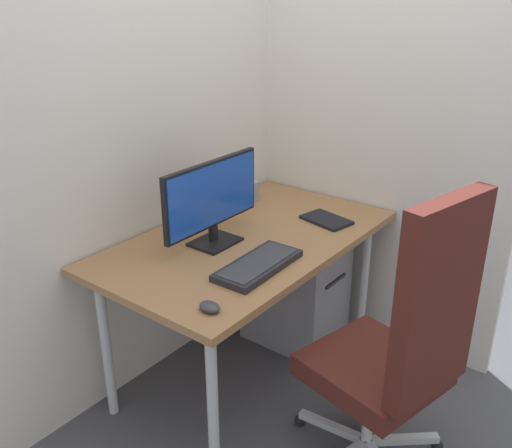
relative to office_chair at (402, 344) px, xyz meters
The scene contains 11 objects.
ground_plane 1.04m from the office_chair, 79.51° to the left, with size 8.00×8.00×0.00m, color #4C4C51.
wall_back 1.50m from the office_chair, 83.08° to the left, with size 2.27×0.04×2.80m, color silver.
wall_side_right 1.38m from the office_chair, 38.82° to the left, with size 0.04×1.68×2.80m, color silver.
desk 0.85m from the office_chair, 79.51° to the left, with size 1.40×0.81×0.75m.
office_chair is the anchor object (origin of this frame).
filing_cabinet 1.04m from the office_chair, 56.05° to the left, with size 0.37×0.48×0.61m.
monitor 0.98m from the office_chair, 88.83° to the left, with size 0.57×0.17×0.37m.
keyboard 0.63m from the office_chair, 95.51° to the left, with size 0.41×0.19×0.03m.
mouse 0.71m from the office_chair, 127.29° to the left, with size 0.06×0.09×0.03m, color #333338.
pen_holder 1.27m from the office_chair, 64.00° to the left, with size 0.10×0.10×0.17m.
notebook 0.85m from the office_chair, 50.28° to the left, with size 0.15×0.23×0.01m, color black.
Camera 1 is at (-1.82, -1.44, 1.79)m, focal length 39.35 mm.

